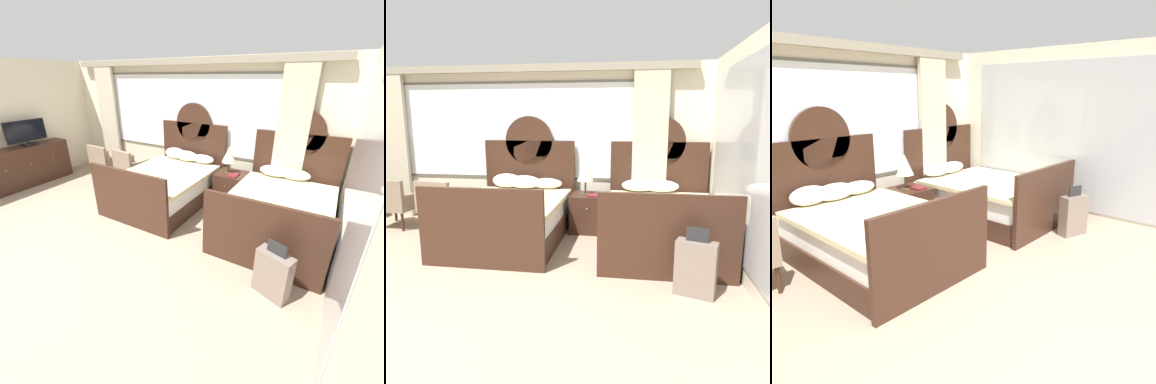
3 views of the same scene
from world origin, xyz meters
TOP-DOWN VIEW (x-y plane):
  - wall_back_window at (0.00, 3.97)m, footprint 6.58×0.22m
  - wall_right_mirror at (3.32, 1.71)m, footprint 0.08×4.56m
  - bed_near_window at (0.27, 2.85)m, footprint 1.58×2.20m
  - bed_near_mirror at (2.46, 2.84)m, footprint 1.58×2.20m
  - nightstand_between_beds at (1.36, 3.46)m, footprint 0.57×0.60m
  - table_lamp_on_nightstand at (1.30, 3.44)m, footprint 0.27×0.27m
  - book_on_nightstand at (1.45, 3.34)m, footprint 0.18×0.26m
  - armchair_by_window_left at (-1.05, 3.15)m, footprint 0.70×0.70m
  - armchair_by_window_centre at (-1.88, 3.14)m, footprint 0.64×0.64m
  - suitcase_on_floor at (2.72, 1.40)m, footprint 0.44×0.30m

SIDE VIEW (x-z plane):
  - suitcase_on_floor at x=2.72m, z-range -0.07..0.66m
  - nightstand_between_beds at x=1.36m, z-range 0.00..0.61m
  - bed_near_mirror at x=2.46m, z-range -0.54..1.30m
  - bed_near_window at x=0.27m, z-range -0.54..1.31m
  - armchair_by_window_left at x=-1.05m, z-range 0.03..0.86m
  - armchair_by_window_centre at x=-1.88m, z-range 0.03..0.86m
  - book_on_nightstand at x=1.45m, z-range 0.61..0.64m
  - table_lamp_on_nightstand at x=1.30m, z-range 0.71..1.24m
  - wall_right_mirror at x=3.32m, z-range 0.00..2.70m
  - wall_back_window at x=0.00m, z-range 0.08..2.78m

